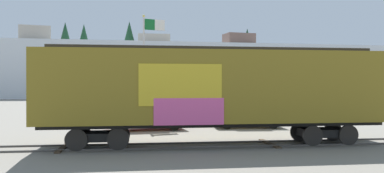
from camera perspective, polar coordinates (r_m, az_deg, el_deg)
The scene contains 7 objects.
ground_plane at distance 18.13m, azimuth 5.52°, elevation -8.40°, with size 260.00×260.00×0.00m, color slate.
track at distance 18.16m, azimuth 6.45°, elevation -8.26°, with size 60.01×4.26×0.08m.
freight_car at distance 17.74m, azimuth 3.39°, elevation -0.26°, with size 15.55×3.67×4.44m.
flagpole at distance 26.93m, azimuth -6.36°, elevation 4.66°, with size 1.55×0.51×7.44m.
hillside at distance 96.47m, azimuth -7.46°, elevation 2.10°, with size 124.72×34.24×16.28m.
parked_car_red at distance 24.06m, azimuth -6.84°, elevation -4.27°, with size 4.88×2.32×1.61m.
parked_car_tan at distance 25.47m, azimuth 7.88°, elevation -4.00°, with size 4.46×2.38×1.66m.
Camera 1 is at (-4.90, -17.24, 2.73)m, focal length 36.98 mm.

